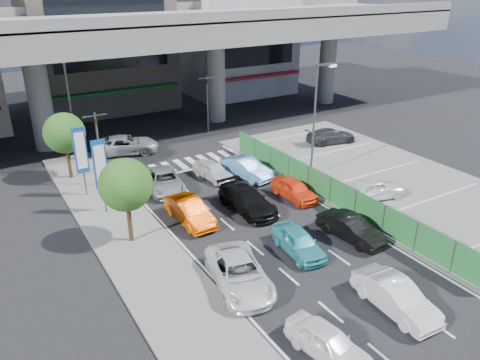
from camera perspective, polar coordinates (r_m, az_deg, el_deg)
ground at (r=25.87m, az=4.85°, el=-7.29°), size 120.00×120.00×0.00m
parking_lot at (r=34.00m, az=18.09°, el=-0.47°), size 12.00×28.00×0.06m
sidewalk_left at (r=26.25m, az=-13.07°, el=-7.23°), size 4.00×30.00×0.12m
fence_run at (r=29.18m, az=12.26°, el=-1.99°), size 0.16×22.00×1.80m
expressway at (r=42.18m, az=-13.16°, el=16.99°), size 64.00×14.00×10.75m
building_center at (r=52.78m, az=-17.06°, el=16.45°), size 14.00×10.90×15.00m
building_east at (r=58.18m, az=-0.65°, el=16.53°), size 12.00×10.90×12.00m
traffic_light_left at (r=32.01m, az=-17.04°, el=5.68°), size 1.60×1.24×5.20m
traffic_light_right at (r=42.34m, az=-4.04°, el=10.91°), size 1.60×1.24×5.20m
street_lamp_right at (r=32.50m, az=9.33°, el=8.22°), size 1.65×0.22×8.00m
street_lamp_left at (r=37.44m, az=-19.83°, el=9.18°), size 1.65×0.22×8.00m
signboard_near at (r=28.39m, az=-16.63°, el=1.58°), size 0.80×0.14×4.70m
signboard_far at (r=31.07m, az=-18.83°, el=3.20°), size 0.80×0.14×4.70m
tree_near at (r=24.74m, az=-13.77°, el=-0.60°), size 2.80×2.80×4.80m
tree_far at (r=34.21m, az=-20.62°, el=5.36°), size 2.80×2.80×4.80m
van_white_back_left at (r=18.92m, az=10.69°, el=-18.88°), size 2.07×3.80×1.23m
hatch_white_back_mid at (r=21.65m, az=18.44°, el=-13.31°), size 1.65×4.25×1.38m
sedan_white_mid_left at (r=21.96m, az=-0.10°, el=-11.29°), size 3.36×5.36×1.38m
taxi_teal_mid at (r=24.56m, az=7.15°, el=-7.49°), size 1.87×3.88×1.28m
hatch_black_mid_right at (r=26.27m, az=13.34°, el=-5.74°), size 1.84×4.11×1.31m
taxi_orange_left at (r=27.39m, az=-6.16°, el=-3.81°), size 1.59×4.23×1.38m
sedan_black_mid at (r=28.56m, az=0.90°, el=-2.46°), size 2.07×4.81×1.38m
taxi_orange_right at (r=30.34m, az=6.61°, el=-1.11°), size 1.59×3.72×1.25m
wagon_silver_front_left at (r=31.72m, az=-9.19°, el=-0.09°), size 2.89×4.93×1.29m
sedan_white_front_mid at (r=33.11m, az=-3.31°, el=1.18°), size 1.92×3.76×1.23m
kei_truck_front_right at (r=33.25m, az=0.78°, el=1.46°), size 2.35×4.41×1.38m
crossing_wagon_silver at (r=38.90m, az=-13.83°, el=4.19°), size 5.75×3.91×1.46m
parked_sedan_white at (r=31.17m, az=16.08°, el=-0.98°), size 4.35×2.49×1.39m
parked_sedan_dgrey at (r=40.83m, az=11.04°, el=5.31°), size 4.59×2.55×1.26m
traffic_cone at (r=32.64m, az=9.57°, el=0.11°), size 0.35×0.35×0.67m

